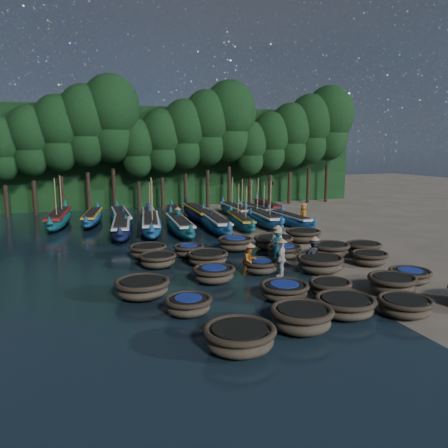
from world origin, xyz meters
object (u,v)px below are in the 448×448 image
object	(u,v)px
long_boat_11	(121,217)
long_boat_13	(174,213)
fisherman_0	(277,242)
coracle_7	(330,288)
coracle_9	(410,276)
long_boat_15	(235,210)
coracle_15	(158,260)
long_boat_16	(256,210)
long_boat_7	(262,218)
fisherman_4	(281,257)
long_boat_9	(59,218)
fisherman_2	(250,259)
fisherman_5	(178,219)
coracle_10	(142,287)
coracle_14	(370,258)
coracle_16	(208,258)
long_boat_10	(92,217)
fisherman_1	(278,246)
long_boat_6	(240,221)
coracle_5	(188,305)
coracle_24	(303,235)
coracle_8	(392,284)
long_boat_14	(198,213)
coracle_0	(239,337)
coracle_11	(214,274)
coracle_1	(302,318)
coracle_23	(274,242)
long_boat_3	(151,224)
long_boat_17	(268,207)
coracle_12	(261,266)
coracle_6	(284,290)
coracle_18	(330,250)
coracle_2	(345,306)
long_boat_12	(149,216)
coracle_3	(405,306)
coracle_20	(148,251)
fisherman_3	(314,253)
long_boat_2	(122,227)
coracle_13	(320,263)
coracle_17	(284,251)
coracle_21	(189,250)

from	to	relation	value
long_boat_11	long_boat_13	bearing A→B (deg)	12.98
fisherman_0	coracle_7	bearing A→B (deg)	-25.80
coracle_9	long_boat_15	world-z (taller)	long_boat_15
coracle_15	long_boat_16	bearing A→B (deg)	50.80
long_boat_7	fisherman_4	distance (m)	13.69
long_boat_9	fisherman_2	bearing A→B (deg)	-56.20
fisherman_5	long_boat_16	bearing A→B (deg)	37.21
long_boat_15	coracle_10	bearing A→B (deg)	-118.80
coracle_14	coracle_16	size ratio (longest dim) A/B	0.78
long_boat_10	fisherman_1	world-z (taller)	fisherman_1
long_boat_6	coracle_16	bearing A→B (deg)	-112.19
coracle_5	coracle_24	world-z (taller)	coracle_24
coracle_8	long_boat_14	size ratio (longest dim) A/B	0.23
fisherman_2	coracle_0	bearing A→B (deg)	-124.74
coracle_24	long_boat_13	bearing A→B (deg)	116.73
coracle_11	coracle_0	bearing A→B (deg)	-101.59
coracle_1	coracle_9	distance (m)	7.77
coracle_10	coracle_14	xyz separation A→B (m)	(11.91, 1.09, -0.04)
coracle_23	long_boat_3	world-z (taller)	long_boat_3
long_boat_16	long_boat_17	size ratio (longest dim) A/B	0.89
coracle_9	long_boat_11	world-z (taller)	long_boat_11
coracle_12	long_boat_13	world-z (taller)	long_boat_13
coracle_6	fisherman_1	size ratio (longest dim) A/B	1.04
coracle_18	coracle_14	bearing A→B (deg)	-58.71
coracle_9	coracle_23	bearing A→B (deg)	109.77
coracle_8	coracle_11	xyz separation A→B (m)	(-6.49, 3.99, -0.04)
coracle_2	coracle_12	world-z (taller)	coracle_2
long_boat_9	long_boat_16	distance (m)	16.55
coracle_6	coracle_11	bearing A→B (deg)	122.40
long_boat_6	long_boat_10	world-z (taller)	long_boat_6
coracle_12	long_boat_9	distance (m)	19.40
long_boat_3	coracle_7	bearing A→B (deg)	-65.11
coracle_8	long_boat_12	xyz separation A→B (m)	(-6.52, 20.84, 0.04)
coracle_1	long_boat_3	world-z (taller)	long_boat_3
coracle_3	coracle_16	bearing A→B (deg)	117.66
coracle_20	long_boat_9	xyz separation A→B (m)	(-4.86, 12.14, 0.18)
coracle_3	coracle_8	world-z (taller)	coracle_8
long_boat_10	fisherman_0	distance (m)	17.29
long_boat_14	fisherman_5	bearing A→B (deg)	-121.85
coracle_8	long_boat_7	bearing A→B (deg)	84.68
fisherman_3	long_boat_13	bearing A→B (deg)	85.20
coracle_7	fisherman_3	size ratio (longest dim) A/B	1.10
fisherman_4	long_boat_9	bearing A→B (deg)	-109.82
long_boat_9	long_boat_13	world-z (taller)	long_boat_9
long_boat_2	long_boat_14	distance (m)	7.96
coracle_13	coracle_20	xyz separation A→B (m)	(-7.46, 5.56, -0.04)
coracle_17	fisherman_0	size ratio (longest dim) A/B	1.09
coracle_20	coracle_23	world-z (taller)	coracle_23
coracle_7	coracle_21	size ratio (longest dim) A/B	1.12
coracle_18	coracle_9	bearing A→B (deg)	-80.00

